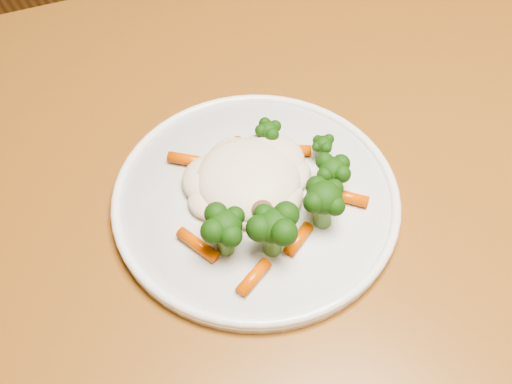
% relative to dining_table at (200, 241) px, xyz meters
% --- Properties ---
extents(dining_table, '(1.20, 0.92, 0.75)m').
position_rel_dining_table_xyz_m(dining_table, '(0.00, 0.00, 0.00)').
color(dining_table, '#935922').
rests_on(dining_table, ground).
extents(plate, '(0.29, 0.29, 0.01)m').
position_rel_dining_table_xyz_m(plate, '(0.04, -0.06, 0.12)').
color(plate, white).
rests_on(plate, dining_table).
extents(meal, '(0.19, 0.19, 0.05)m').
position_rel_dining_table_xyz_m(meal, '(0.04, -0.07, 0.15)').
color(meal, beige).
rests_on(meal, plate).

